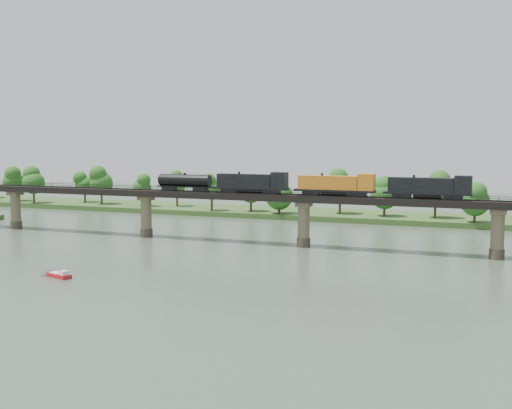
% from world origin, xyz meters
% --- Properties ---
extents(ground, '(400.00, 400.00, 0.00)m').
position_xyz_m(ground, '(0.00, 0.00, 0.00)').
color(ground, '#374637').
rests_on(ground, ground).
extents(far_bank, '(300.00, 24.00, 1.60)m').
position_xyz_m(far_bank, '(0.00, 85.00, 0.80)').
color(far_bank, '#2E4E1F').
rests_on(far_bank, ground).
extents(bridge, '(236.00, 30.00, 11.50)m').
position_xyz_m(bridge, '(0.00, 30.00, 5.46)').
color(bridge, '#473A2D').
rests_on(bridge, ground).
extents(bridge_superstructure, '(220.00, 4.90, 0.75)m').
position_xyz_m(bridge_superstructure, '(0.00, 30.00, 11.79)').
color(bridge_superstructure, black).
rests_on(bridge_superstructure, bridge).
extents(far_treeline, '(289.06, 17.54, 13.60)m').
position_xyz_m(far_treeline, '(-8.21, 80.52, 8.83)').
color(far_treeline, '#382619').
rests_on(far_treeline, far_bank).
extents(freight_train, '(71.45, 2.78, 4.92)m').
position_xyz_m(freight_train, '(0.50, 30.00, 13.85)').
color(freight_train, black).
rests_on(freight_train, bridge).
extents(motorboat, '(5.15, 3.10, 1.36)m').
position_xyz_m(motorboat, '(-29.45, -15.90, 0.47)').
color(motorboat, '#B41417').
rests_on(motorboat, ground).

